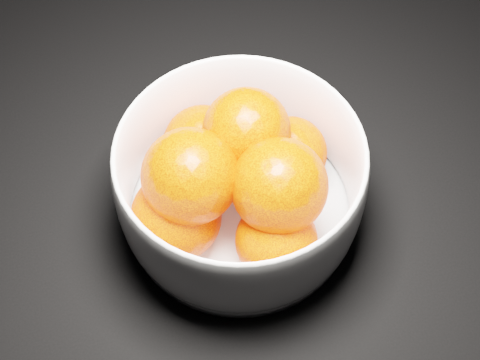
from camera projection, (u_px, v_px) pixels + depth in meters
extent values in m
cylinder|color=white|center=(240.00, 211.00, 0.64)|extent=(0.21, 0.21, 0.01)
sphere|color=#FF3B06|center=(290.00, 153.00, 0.63)|extent=(0.07, 0.07, 0.07)
sphere|color=#FF3B06|center=(203.00, 145.00, 0.63)|extent=(0.08, 0.08, 0.08)
sphere|color=#FF3B06|center=(176.00, 216.00, 0.59)|extent=(0.08, 0.08, 0.08)
sphere|color=#FF3B06|center=(276.00, 240.00, 0.58)|extent=(0.07, 0.07, 0.07)
sphere|color=#FF3B06|center=(247.00, 131.00, 0.59)|extent=(0.08, 0.08, 0.08)
sphere|color=#FF3B06|center=(190.00, 176.00, 0.56)|extent=(0.08, 0.08, 0.08)
sphere|color=#FF3B06|center=(279.00, 186.00, 0.56)|extent=(0.08, 0.08, 0.08)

